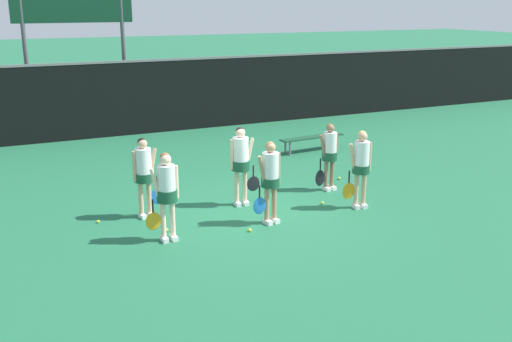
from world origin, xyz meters
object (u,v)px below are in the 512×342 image
object	(u,v)px
bench_courtside	(312,138)
tennis_ball_0	(98,222)
player_0	(166,189)
scoreboard	(73,12)
player_2	(361,162)
player_5	(330,152)
tennis_ball_4	(322,203)
tennis_ball_3	(167,230)
player_1	(270,175)
tennis_ball_1	(339,178)
player_3	(144,171)
tennis_ball_2	(250,230)
player_4	(241,159)

from	to	relation	value
bench_courtside	tennis_ball_0	world-z (taller)	bench_courtside
player_0	tennis_ball_0	bearing A→B (deg)	124.08
scoreboard	player_2	distance (m)	12.03
player_0	player_5	distance (m)	4.76
tennis_ball_4	tennis_ball_3	bearing A→B (deg)	-178.59
player_5	tennis_ball_4	bearing A→B (deg)	-133.23
scoreboard	player_1	bearing A→B (deg)	-79.90
tennis_ball_0	player_5	bearing A→B (deg)	-1.15
player_0	player_5	xyz separation A→B (m)	(4.54, 1.43, -0.08)
tennis_ball_1	tennis_ball_0	bearing A→B (deg)	-175.39
bench_courtside	tennis_ball_3	distance (m)	7.62
scoreboard	player_1	distance (m)	11.45
bench_courtside	player_3	world-z (taller)	player_3
bench_courtside	tennis_ball_4	size ratio (longest dim) A/B	31.98
player_3	tennis_ball_2	size ratio (longest dim) A/B	24.27
tennis_ball_1	tennis_ball_2	world-z (taller)	tennis_ball_2
tennis_ball_2	bench_courtside	bearing A→B (deg)	49.15
player_0	player_3	distance (m)	1.47
player_1	tennis_ball_2	bearing A→B (deg)	-163.42
tennis_ball_0	tennis_ball_3	distance (m)	1.58
player_5	tennis_ball_0	xyz separation A→B (m)	(-5.58, 0.11, -0.93)
scoreboard	bench_courtside	xyz separation A→B (m)	(5.92, -5.83, -3.72)
bench_courtside	tennis_ball_2	bearing A→B (deg)	-135.56
player_1	player_0	bearing A→B (deg)	171.53
player_2	player_0	bearing A→B (deg)	-171.01
bench_courtside	player_3	size ratio (longest dim) A/B	1.27
player_1	player_2	distance (m)	2.24
player_0	player_1	distance (m)	2.21
bench_courtside	player_4	world-z (taller)	player_4
player_5	tennis_ball_3	world-z (taller)	player_5
scoreboard	tennis_ball_3	distance (m)	11.18
player_2	player_4	xyz separation A→B (m)	(-2.31, 1.32, 0.03)
bench_courtside	tennis_ball_2	xyz separation A→B (m)	(-4.58, -5.30, -0.37)
tennis_ball_0	tennis_ball_1	distance (m)	6.32
tennis_ball_1	tennis_ball_4	world-z (taller)	same
player_2	player_4	size ratio (longest dim) A/B	0.98
player_1	tennis_ball_3	bearing A→B (deg)	159.35
tennis_ball_2	tennis_ball_3	size ratio (longest dim) A/B	1.11
player_2	tennis_ball_1	xyz separation A→B (m)	(0.81, 2.05, -1.01)
scoreboard	tennis_ball_2	distance (m)	11.94
player_3	tennis_ball_2	xyz separation A→B (m)	(1.64, -1.76, -0.99)
tennis_ball_3	player_1	bearing A→B (deg)	-12.28
bench_courtside	player_4	bearing A→B (deg)	-142.33
tennis_ball_2	tennis_ball_4	size ratio (longest dim) A/B	1.04
player_1	tennis_ball_4	distance (m)	1.98
player_2	player_4	distance (m)	2.66
player_3	tennis_ball_0	bearing A→B (deg)	166.65
player_3	player_4	world-z (taller)	player_4
scoreboard	player_3	bearing A→B (deg)	-91.84
tennis_ball_1	player_5	bearing A→B (deg)	-139.44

